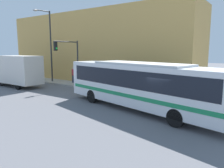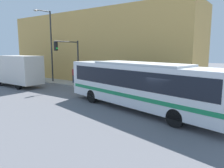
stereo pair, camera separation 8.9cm
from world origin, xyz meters
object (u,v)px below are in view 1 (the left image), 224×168
fire_hydrant (133,88)px  pedestrian_near_corner (153,84)px  street_lamp (49,41)px  traffic_light_pole (70,55)px  city_bus (140,83)px  pedestrian_mid_block (73,75)px  delivery_truck (17,70)px

fire_hydrant → pedestrian_near_corner: bearing=-54.4°
street_lamp → traffic_light_pole: bearing=-102.7°
city_bus → pedestrian_mid_block: size_ratio=6.90×
fire_hydrant → pedestrian_mid_block: pedestrian_mid_block is taller
city_bus → fire_hydrant: (4.46, 3.11, -1.27)m
delivery_truck → fire_hydrant: delivery_truck is taller
delivery_truck → traffic_light_pole: size_ratio=1.44×
delivery_truck → fire_hydrant: size_ratio=8.55×
delivery_truck → fire_hydrant: 13.09m
street_lamp → pedestrian_near_corner: 13.79m
fire_hydrant → pedestrian_mid_block: 8.77m
city_bus → delivery_truck: 15.55m
delivery_truck → pedestrian_near_corner: bearing=-70.4°
pedestrian_near_corner → traffic_light_pole: bearing=103.6°
pedestrian_mid_block → traffic_light_pole: bearing=-141.1°
delivery_truck → street_lamp: size_ratio=0.83×
city_bus → fire_hydrant: city_bus is taller
fire_hydrant → traffic_light_pole: bearing=98.2°
city_bus → traffic_light_pole: traffic_light_pole is taller
street_lamp → pedestrian_mid_block: bearing=-72.3°
delivery_truck → pedestrian_near_corner: size_ratio=4.40×
pedestrian_near_corner → street_lamp: bearing=94.6°
city_bus → fire_hydrant: size_ratio=15.63×
pedestrian_near_corner → delivery_truck: bearing=109.6°
delivery_truck → pedestrian_mid_block: (4.83, -3.73, -0.71)m
traffic_light_pole → street_lamp: bearing=77.3°
pedestrian_near_corner → pedestrian_mid_block: 10.18m
pedestrian_mid_block → pedestrian_near_corner: bearing=-89.3°
city_bus → pedestrian_mid_block: 13.01m
city_bus → pedestrian_near_corner: city_bus is taller
delivery_truck → traffic_light_pole: traffic_light_pole is taller
fire_hydrant → delivery_truck: bearing=107.4°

